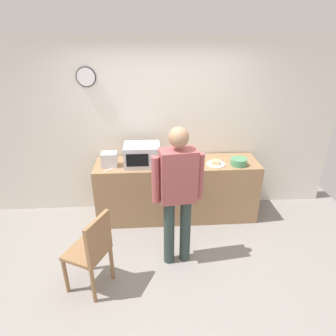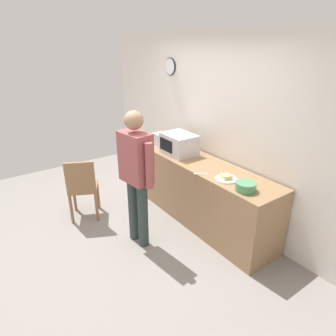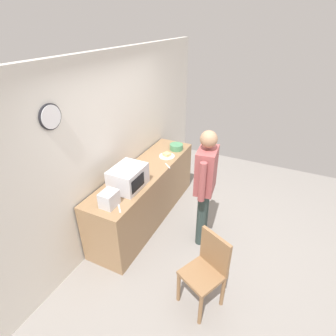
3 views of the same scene
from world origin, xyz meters
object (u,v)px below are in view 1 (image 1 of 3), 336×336
(toaster, at_px, (109,159))
(wooden_chair, at_px, (92,250))
(microwave, at_px, (142,155))
(spoon_utensil, at_px, (197,170))
(salad_bowl, at_px, (239,162))
(fork_utensil, at_px, (109,170))
(person_standing, at_px, (178,189))
(sandwich_plate, at_px, (216,163))

(toaster, relative_size, wooden_chair, 0.23)
(wooden_chair, bearing_deg, microwave, 68.37)
(spoon_utensil, bearing_deg, salad_bowl, 11.53)
(fork_utensil, relative_size, person_standing, 0.10)
(salad_bowl, relative_size, toaster, 1.06)
(microwave, relative_size, person_standing, 0.29)
(salad_bowl, distance_m, person_standing, 1.28)
(fork_utensil, xyz_separation_m, person_standing, (0.87, -0.80, 0.11))
(spoon_utensil, distance_m, person_standing, 0.81)
(sandwich_plate, xyz_separation_m, toaster, (-1.50, 0.06, 0.08))
(person_standing, bearing_deg, sandwich_plate, 54.38)
(fork_utensil, height_order, wooden_chair, wooden_chair)
(microwave, bearing_deg, person_standing, -66.52)
(microwave, height_order, toaster, microwave)
(salad_bowl, xyz_separation_m, fork_utensil, (-1.83, -0.06, -0.05))
(salad_bowl, relative_size, fork_utensil, 1.37)
(salad_bowl, xyz_separation_m, spoon_utensil, (-0.61, -0.12, -0.05))
(spoon_utensil, bearing_deg, person_standing, -115.20)
(fork_utensil, bearing_deg, toaster, 89.45)
(toaster, bearing_deg, wooden_chair, -93.03)
(sandwich_plate, xyz_separation_m, fork_utensil, (-1.51, -0.09, -0.02))
(salad_bowl, distance_m, spoon_utensil, 0.63)
(salad_bowl, xyz_separation_m, person_standing, (-0.95, -0.85, 0.07))
(salad_bowl, bearing_deg, microwave, 175.66)
(salad_bowl, height_order, toaster, toaster)
(sandwich_plate, distance_m, fork_utensil, 1.51)
(sandwich_plate, distance_m, person_standing, 1.09)
(microwave, bearing_deg, toaster, -177.74)
(microwave, relative_size, spoon_utensil, 2.94)
(toaster, relative_size, person_standing, 0.13)
(fork_utensil, distance_m, spoon_utensil, 1.22)
(fork_utensil, xyz_separation_m, wooden_chair, (-0.07, -1.17, -0.38))
(fork_utensil, height_order, person_standing, person_standing)
(spoon_utensil, height_order, wooden_chair, wooden_chair)
(person_standing, bearing_deg, fork_utensil, 137.69)
(salad_bowl, bearing_deg, spoon_utensil, -168.47)
(microwave, height_order, spoon_utensil, microwave)
(microwave, height_order, wooden_chair, microwave)
(toaster, xyz_separation_m, person_standing, (0.87, -0.94, 0.02))
(fork_utensil, xyz_separation_m, spoon_utensil, (1.22, -0.07, 0.00))
(toaster, distance_m, fork_utensil, 0.17)
(fork_utensil, height_order, spoon_utensil, same)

